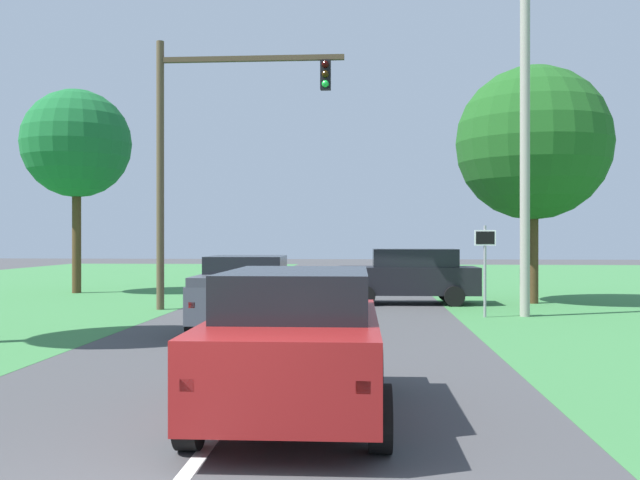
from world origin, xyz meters
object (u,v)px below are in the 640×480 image
traffic_light (203,137)px  extra_tree_1 (77,144)px  utility_pole_right (525,155)px  oak_tree_right (533,143)px  red_suv_near (297,339)px  crossing_suv_far (409,275)px  pickup_truck_lead (248,292)px  keep_moving_sign (485,259)px

traffic_light → extra_tree_1: (-6.76, 6.28, 0.70)m
traffic_light → utility_pole_right: bearing=-7.1°
oak_tree_right → extra_tree_1: 17.92m
oak_tree_right → extra_tree_1: size_ratio=0.98×
utility_pole_right → traffic_light: bearing=172.9°
traffic_light → oak_tree_right: size_ratio=1.03×
red_suv_near → oak_tree_right: oak_tree_right is taller
oak_tree_right → crossing_suv_far: (-4.26, -0.43, -4.53)m
pickup_truck_lead → utility_pole_right: utility_pole_right is taller
utility_pole_right → keep_moving_sign: bearing=-166.5°
pickup_truck_lead → extra_tree_1: extra_tree_1 is taller
pickup_truck_lead → keep_moving_sign: 7.07m
pickup_truck_lead → crossing_suv_far: size_ratio=1.10×
traffic_light → keep_moving_sign: traffic_light is taller
utility_pole_right → crossing_suv_far: bearing=129.8°
keep_moving_sign → crossing_suv_far: bearing=115.6°
crossing_suv_far → utility_pole_right: bearing=-50.2°
oak_tree_right → utility_pole_right: 4.37m
crossing_suv_far → utility_pole_right: (3.07, -3.68, 3.65)m
pickup_truck_lead → utility_pole_right: 9.00m
red_suv_near → traffic_light: 14.13m
keep_moving_sign → traffic_light: bearing=170.1°
extra_tree_1 → utility_pole_right: bearing=-24.5°
traffic_light → extra_tree_1: traffic_light is taller
pickup_truck_lead → oak_tree_right: oak_tree_right is taller
keep_moving_sign → crossing_suv_far: size_ratio=0.55×
red_suv_near → oak_tree_right: (6.58, 15.64, 4.54)m
keep_moving_sign → red_suv_near: bearing=-110.6°
oak_tree_right → utility_pole_right: utility_pole_right is taller
oak_tree_right → utility_pole_right: size_ratio=0.88×
pickup_truck_lead → keep_moving_sign: size_ratio=2.00×
extra_tree_1 → keep_moving_sign: bearing=-27.0°
red_suv_near → pickup_truck_lead: size_ratio=0.87×
oak_tree_right → utility_pole_right: (-1.19, -4.11, -0.88)m
oak_tree_right → keep_moving_sign: bearing=-118.3°
keep_moving_sign → oak_tree_right: oak_tree_right is taller
pickup_truck_lead → oak_tree_right: bearing=41.6°
keep_moving_sign → utility_pole_right: bearing=13.5°
keep_moving_sign → extra_tree_1: extra_tree_1 is taller
red_suv_near → keep_moving_sign: bearing=69.4°
red_suv_near → keep_moving_sign: (4.22, 11.25, 0.69)m
pickup_truck_lead → traffic_light: bearing=115.3°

